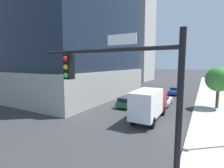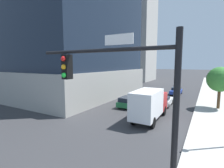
{
  "view_description": "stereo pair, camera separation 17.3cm",
  "coord_description": "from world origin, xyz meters",
  "views": [
    {
      "loc": [
        6.74,
        -2.05,
        5.9
      ],
      "look_at": [
        -0.38,
        10.88,
        4.15
      ],
      "focal_mm": 27.07,
      "sensor_mm": 36.0,
      "label": 1
    },
    {
      "loc": [
        6.89,
        -1.96,
        5.9
      ],
      "look_at": [
        -0.38,
        10.88,
        4.15
      ],
      "focal_mm": 27.07,
      "sensor_mm": 36.0,
      "label": 2
    }
  ],
  "objects": [
    {
      "name": "sidewalk",
      "position": [
        8.26,
        20.0,
        0.07
      ],
      "size": [
        5.08,
        120.0,
        0.15
      ],
      "primitive_type": "cube",
      "color": "#B2AFA8",
      "rests_on": "ground"
    },
    {
      "name": "construction_building",
      "position": [
        -17.13,
        56.43,
        19.11
      ],
      "size": [
        24.69,
        15.24,
        44.37
      ],
      "color": "#B2AFA8",
      "rests_on": "ground"
    },
    {
      "name": "traffic_light_pole",
      "position": [
        4.26,
        3.38,
        4.84
      ],
      "size": [
        5.79,
        0.48,
        6.82
      ],
      "color": "black",
      "rests_on": "sidewalk"
    },
    {
      "name": "street_tree",
      "position": [
        8.36,
        23.58,
        3.93
      ],
      "size": [
        3.2,
        3.2,
        5.4
      ],
      "color": "brown",
      "rests_on": "sidewalk"
    },
    {
      "name": "car_green",
      "position": [
        -2.39,
        19.22,
        0.73
      ],
      "size": [
        1.83,
        4.79,
        1.48
      ],
      "color": "#1E6638",
      "rests_on": "ground"
    },
    {
      "name": "car_white",
      "position": [
        1.8,
        22.16,
        0.71
      ],
      "size": [
        1.73,
        4.05,
        1.4
      ],
      "color": "silver",
      "rests_on": "ground"
    },
    {
      "name": "car_silver",
      "position": [
        -2.39,
        27.51,
        0.7
      ],
      "size": [
        1.88,
        4.07,
        1.39
      ],
      "color": "#B7B7BC",
      "rests_on": "ground"
    },
    {
      "name": "car_blue",
      "position": [
        1.8,
        32.33,
        0.7
      ],
      "size": [
        1.81,
        4.41,
        1.37
      ],
      "color": "#233D9E",
      "rests_on": "ground"
    },
    {
      "name": "box_truck",
      "position": [
        1.8,
        14.93,
        1.82
      ],
      "size": [
        2.24,
        6.67,
        3.27
      ],
      "color": "#B21E1E",
      "rests_on": "ground"
    }
  ]
}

